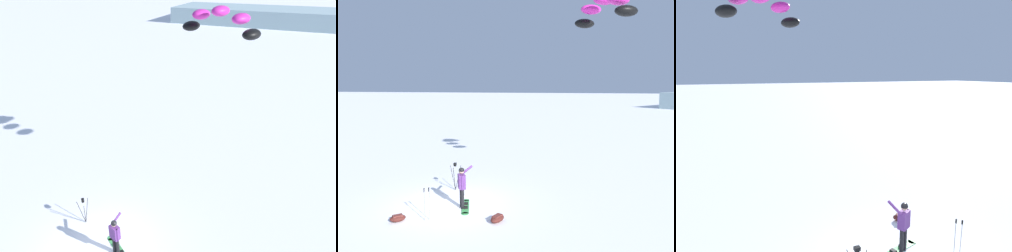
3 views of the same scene
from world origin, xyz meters
TOP-DOWN VIEW (x-y plane):
  - ground_plane at (0.00, 0.00)m, footprint 300.00×300.00m
  - snowboarder at (-0.58, 0.28)m, footprint 0.60×0.68m
  - snowboard at (-0.68, 0.16)m, footprint 0.69×1.76m
  - traction_kite at (-6.24, -2.99)m, footprint 2.70×3.80m
  - gear_bag_large at (1.36, 2.01)m, footprint 0.68×0.66m
  - camera_tripod at (0.44, -1.90)m, footprint 0.52×0.51m
  - gear_bag_small at (-2.27, 1.42)m, footprint 0.62×0.77m
  - ski_poles at (0.33, 1.72)m, footprint 0.22×0.23m

SIDE VIEW (x-z plane):
  - ground_plane at x=0.00m, z-range 0.00..0.00m
  - snowboard at x=-0.68m, z-range -0.03..0.07m
  - gear_bag_large at x=1.36m, z-range 0.01..0.26m
  - gear_bag_small at x=-2.27m, z-range 0.01..0.27m
  - ski_poles at x=0.33m, z-range 0.19..1.44m
  - camera_tripod at x=0.44m, z-range 0.29..1.61m
  - snowboarder at x=-0.58m, z-range 0.17..1.89m
  - traction_kite at x=-6.24m, z-range 7.73..8.95m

